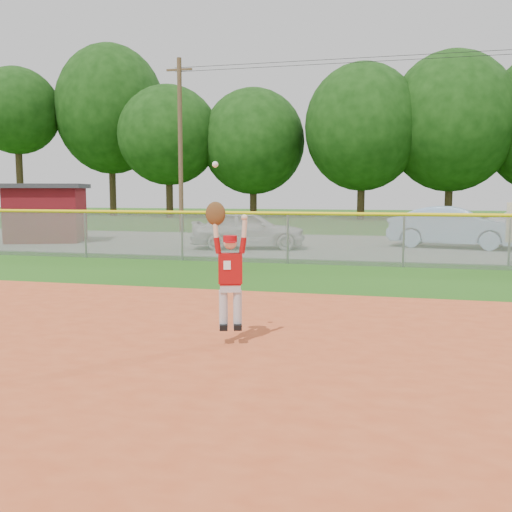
{
  "coord_description": "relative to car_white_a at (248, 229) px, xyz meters",
  "views": [
    {
      "loc": [
        3.08,
        -6.59,
        2.16
      ],
      "look_at": [
        0.89,
        2.41,
        1.1
      ],
      "focal_mm": 40.0,
      "sensor_mm": 36.0,
      "label": 1
    }
  ],
  "objects": [
    {
      "name": "car_white_a",
      "position": [
        0.0,
        0.0,
        0.0
      ],
      "size": [
        4.47,
        2.61,
        1.43
      ],
      "primitive_type": "imported",
      "rotation": [
        0.0,
        0.0,
        1.8
      ],
      "color": "silver",
      "rests_on": "parking_strip"
    },
    {
      "name": "car_blue",
      "position": [
        7.4,
        2.16,
        0.06
      ],
      "size": [
        4.9,
        2.53,
        1.54
      ],
      "primitive_type": "imported",
      "rotation": [
        0.0,
        0.0,
        1.37
      ],
      "color": "#90B2D7",
      "rests_on": "parking_strip"
    },
    {
      "name": "ballplayer",
      "position": [
        3.05,
        -12.88,
        0.38
      ],
      "size": [
        0.59,
        0.31,
        2.31
      ],
      "color": "silver",
      "rests_on": "ground"
    },
    {
      "name": "power_lines",
      "position": [
        3.19,
        8.22,
        3.93
      ],
      "size": [
        19.4,
        0.24,
        9.0
      ],
      "color": "#4C3823",
      "rests_on": "ground"
    },
    {
      "name": "tree_line",
      "position": [
        3.15,
        24.12,
        6.79
      ],
      "size": [
        62.37,
        13.0,
        14.43
      ],
      "color": "#422D1C",
      "rests_on": "ground"
    },
    {
      "name": "parking_strip",
      "position": [
        2.19,
        2.22,
        -0.73
      ],
      "size": [
        44.0,
        10.0,
        0.03
      ],
      "primitive_type": "cube",
      "color": "slate",
      "rests_on": "ground"
    },
    {
      "name": "outfield_fence",
      "position": [
        2.19,
        -3.78,
        0.14
      ],
      "size": [
        40.06,
        0.1,
        1.55
      ],
      "color": "gray",
      "rests_on": "ground"
    },
    {
      "name": "utility_shed",
      "position": [
        -8.95,
        0.77,
        0.51
      ],
      "size": [
        3.92,
        3.47,
        2.45
      ],
      "color": "#560C11",
      "rests_on": "ground"
    },
    {
      "name": "ground",
      "position": [
        2.19,
        -13.78,
        -0.74
      ],
      "size": [
        120.0,
        120.0,
        0.0
      ],
      "primitive_type": "plane",
      "color": "#205012",
      "rests_on": "ground"
    }
  ]
}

